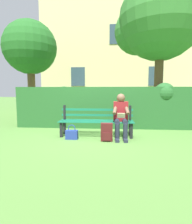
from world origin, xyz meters
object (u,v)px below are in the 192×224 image
Objects in this scene: backpack at (107,132)px; tree_far at (29,49)px; park_bench at (96,121)px; person_seated at (121,115)px; handbag at (72,134)px; tree at (156,21)px.

tree_far is (3.78, -4.21, 2.94)m from backpack.
tree_far reaches higher than park_bench.
person_seated is 0.26× the size of tree_far.
backpack is 0.90m from handbag.
person_seated reaches higher than park_bench.
person_seated is at bearing 136.98° from tree_far.
park_bench is 4.61m from tree.
tree_far is (4.14, -3.86, 2.55)m from person_seated.
park_bench is 0.37× the size of tree.
tree_far is (5.54, -1.33, -0.63)m from tree.
handbag is 5.87m from tree_far.
person_seated is 0.21× the size of tree.
handbag is 0.08× the size of tree_far.
handbag is at bearing 34.26° from park_bench.
tree_far is at bearing -46.65° from park_bench.
backpack is at bearing 58.56° from tree.
park_bench is 4.54× the size of backpack.
tree_far is at bearing -13.51° from tree.
park_bench is 0.62m from backpack.
handbag is (2.65, 2.78, -3.67)m from tree.
park_bench is 0.78m from handbag.
handbag is (1.25, 0.25, -0.48)m from person_seated.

